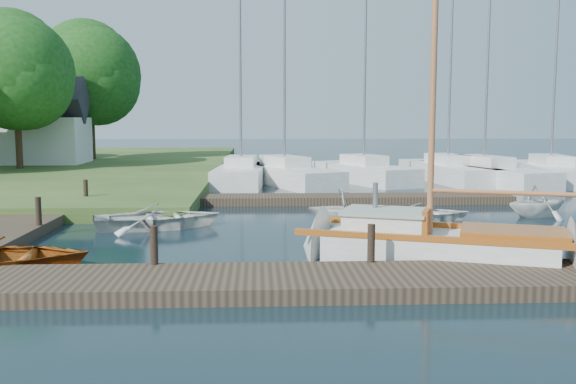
{
  "coord_description": "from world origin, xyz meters",
  "views": [
    {
      "loc": [
        -0.87,
        -18.07,
        3.31
      ],
      "look_at": [
        0.0,
        0.0,
        1.2
      ],
      "focal_mm": 40.0,
      "sensor_mm": 36.0,
      "label": 1
    }
  ],
  "objects_px": {
    "mooring_post_4": "(38,211)",
    "marina_boat_4": "(484,172)",
    "marina_boat_1": "(285,173)",
    "tree_7": "(90,74)",
    "tender_c": "(422,211)",
    "marina_boat_0": "(241,173)",
    "marina_boat_2": "(364,171)",
    "mooring_post_2": "(371,243)",
    "tender_d": "(538,199)",
    "sailboat": "(445,249)",
    "house_c": "(42,129)",
    "tender_b": "(346,205)",
    "mooring_post_1": "(154,245)",
    "tree_3": "(16,71)",
    "mooring_post_5": "(86,191)",
    "tender_a": "(158,215)",
    "marina_boat_3": "(448,170)",
    "marina_boat_5": "(551,171)"
  },
  "relations": [
    {
      "from": "mooring_post_2",
      "to": "mooring_post_5",
      "type": "bearing_deg",
      "value": 130.36
    },
    {
      "from": "house_c",
      "to": "marina_boat_5",
      "type": "bearing_deg",
      "value": -16.15
    },
    {
      "from": "house_c",
      "to": "marina_boat_2",
      "type": "bearing_deg",
      "value": -22.26
    },
    {
      "from": "tree_3",
      "to": "mooring_post_2",
      "type": "bearing_deg",
      "value": -56.08
    },
    {
      "from": "marina_boat_0",
      "to": "tree_3",
      "type": "bearing_deg",
      "value": 74.61
    },
    {
      "from": "mooring_post_2",
      "to": "tender_c",
      "type": "bearing_deg",
      "value": 67.66
    },
    {
      "from": "marina_boat_1",
      "to": "tree_7",
      "type": "bearing_deg",
      "value": 22.62
    },
    {
      "from": "mooring_post_4",
      "to": "marina_boat_3",
      "type": "bearing_deg",
      "value": 42.53
    },
    {
      "from": "mooring_post_2",
      "to": "tender_a",
      "type": "distance_m",
      "value": 8.17
    },
    {
      "from": "mooring_post_2",
      "to": "tree_3",
      "type": "relative_size",
      "value": 0.09
    },
    {
      "from": "mooring_post_5",
      "to": "mooring_post_4",
      "type": "bearing_deg",
      "value": -90.0
    },
    {
      "from": "mooring_post_4",
      "to": "marina_boat_4",
      "type": "distance_m",
      "value": 22.01
    },
    {
      "from": "tender_b",
      "to": "tender_c",
      "type": "distance_m",
      "value": 2.66
    },
    {
      "from": "marina_boat_4",
      "to": "house_c",
      "type": "xyz_separation_m",
      "value": [
        -24.47,
        8.61,
        2.01
      ]
    },
    {
      "from": "mooring_post_1",
      "to": "tender_c",
      "type": "distance_m",
      "value": 10.24
    },
    {
      "from": "mooring_post_4",
      "to": "mooring_post_5",
      "type": "distance_m",
      "value": 5.0
    },
    {
      "from": "tender_b",
      "to": "marina_boat_1",
      "type": "height_order",
      "value": "marina_boat_1"
    },
    {
      "from": "tender_d",
      "to": "tree_7",
      "type": "height_order",
      "value": "tree_7"
    },
    {
      "from": "mooring_post_1",
      "to": "tender_d",
      "type": "height_order",
      "value": "tender_d"
    },
    {
      "from": "tender_b",
      "to": "marina_boat_2",
      "type": "height_order",
      "value": "marina_boat_2"
    },
    {
      "from": "mooring_post_2",
      "to": "tender_b",
      "type": "distance_m",
      "value": 6.42
    },
    {
      "from": "sailboat",
      "to": "marina_boat_5",
      "type": "xyz_separation_m",
      "value": [
        10.73,
        17.89,
        0.23
      ]
    },
    {
      "from": "tender_d",
      "to": "marina_boat_4",
      "type": "height_order",
      "value": "marina_boat_4"
    },
    {
      "from": "mooring_post_2",
      "to": "marina_boat_0",
      "type": "height_order",
      "value": "marina_boat_0"
    },
    {
      "from": "tender_c",
      "to": "marina_boat_0",
      "type": "xyz_separation_m",
      "value": [
        -6.07,
        11.59,
        0.26
      ]
    },
    {
      "from": "mooring_post_2",
      "to": "marina_boat_0",
      "type": "relative_size",
      "value": 0.07
    },
    {
      "from": "sailboat",
      "to": "marina_boat_5",
      "type": "relative_size",
      "value": 0.84
    },
    {
      "from": "marina_boat_2",
      "to": "marina_boat_4",
      "type": "bearing_deg",
      "value": -122.49
    },
    {
      "from": "mooring_post_5",
      "to": "marina_boat_4",
      "type": "height_order",
      "value": "marina_boat_4"
    },
    {
      "from": "mooring_post_5",
      "to": "marina_boat_1",
      "type": "xyz_separation_m",
      "value": [
        7.49,
        8.75,
        -0.13
      ]
    },
    {
      "from": "marina_boat_3",
      "to": "marina_boat_0",
      "type": "bearing_deg",
      "value": 87.53
    },
    {
      "from": "tender_d",
      "to": "sailboat",
      "type": "bearing_deg",
      "value": 124.51
    },
    {
      "from": "mooring_post_1",
      "to": "house_c",
      "type": "xyz_separation_m",
      "value": [
        -11.0,
        27.0,
        1.88
      ]
    },
    {
      "from": "marina_boat_4",
      "to": "tender_b",
      "type": "bearing_deg",
      "value": 129.43
    },
    {
      "from": "marina_boat_4",
      "to": "marina_boat_5",
      "type": "xyz_separation_m",
      "value": [
        3.63,
        0.47,
        0.01
      ]
    },
    {
      "from": "mooring_post_1",
      "to": "marina_boat_1",
      "type": "distance_m",
      "value": 19.07
    },
    {
      "from": "mooring_post_5",
      "to": "marina_boat_0",
      "type": "distance_m",
      "value": 10.17
    },
    {
      "from": "sailboat",
      "to": "tree_3",
      "type": "relative_size",
      "value": 1.12
    },
    {
      "from": "mooring_post_2",
      "to": "marina_boat_1",
      "type": "relative_size",
      "value": 0.07
    },
    {
      "from": "mooring_post_1",
      "to": "tender_a",
      "type": "relative_size",
      "value": 0.21
    },
    {
      "from": "mooring_post_2",
      "to": "marina_boat_0",
      "type": "xyz_separation_m",
      "value": [
        -3.16,
        18.66,
        -0.12
      ]
    },
    {
      "from": "mooring_post_1",
      "to": "tree_7",
      "type": "bearing_deg",
      "value": 106.16
    },
    {
      "from": "mooring_post_2",
      "to": "mooring_post_4",
      "type": "height_order",
      "value": "same"
    },
    {
      "from": "marina_boat_2",
      "to": "house_c",
      "type": "xyz_separation_m",
      "value": [
        -18.57,
        7.6,
        2.0
      ]
    },
    {
      "from": "tree_3",
      "to": "marina_boat_4",
      "type": "bearing_deg",
      "value": -10.78
    },
    {
      "from": "tender_a",
      "to": "marina_boat_4",
      "type": "height_order",
      "value": "marina_boat_4"
    },
    {
      "from": "tender_a",
      "to": "tree_3",
      "type": "bearing_deg",
      "value": 17.23
    },
    {
      "from": "marina_boat_3",
      "to": "house_c",
      "type": "xyz_separation_m",
      "value": [
        -23.02,
        7.31,
        2.01
      ]
    },
    {
      "from": "tender_b",
      "to": "marina_boat_3",
      "type": "bearing_deg",
      "value": -16.09
    },
    {
      "from": "tender_c",
      "to": "marina_boat_0",
      "type": "bearing_deg",
      "value": 28.77
    }
  ]
}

